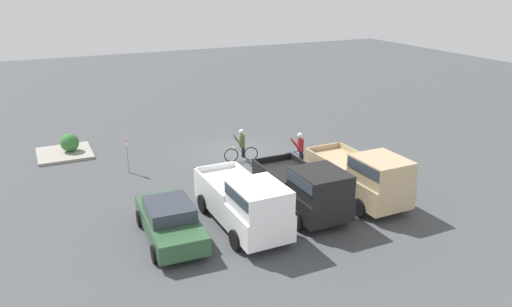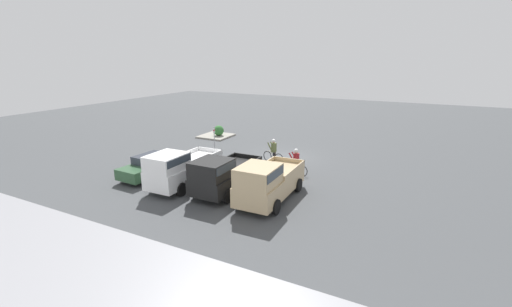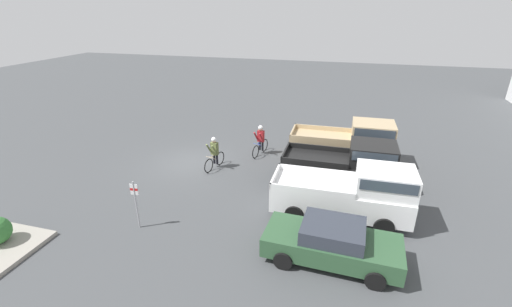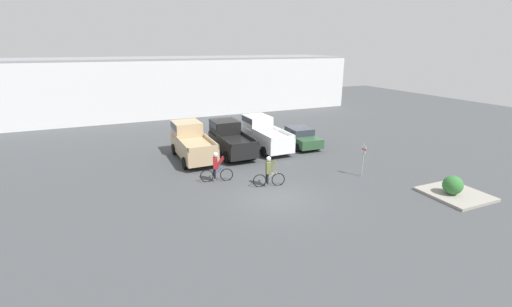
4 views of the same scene
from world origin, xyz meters
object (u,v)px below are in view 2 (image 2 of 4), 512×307
object	(u,v)px
cyclist_0	(273,150)
shrub	(219,131)
pickup_truck_2	(180,168)
sedan_0	(152,165)
pickup_truck_1	(223,174)
fire_lane_sign	(214,136)
pickup_truck_0	(267,181)
cyclist_1	(296,161)

from	to	relation	value
cyclist_0	shrub	size ratio (longest dim) A/B	1.81
pickup_truck_2	sedan_0	distance (m)	2.90
pickup_truck_1	fire_lane_sign	xyz separation A→B (m)	(5.66, -7.63, 0.08)
shrub	pickup_truck_0	bearing A→B (deg)	132.32
pickup_truck_1	pickup_truck_2	bearing A→B (deg)	4.93
pickup_truck_1	shrub	world-z (taller)	pickup_truck_1
pickup_truck_0	shrub	size ratio (longest dim) A/B	5.46
pickup_truck_0	sedan_0	xyz separation A→B (m)	(8.41, -0.36, -0.46)
pickup_truck_1	fire_lane_sign	bearing A→B (deg)	-53.43
pickup_truck_2	sedan_0	size ratio (longest dim) A/B	1.19
fire_lane_sign	cyclist_1	bearing A→B (deg)	161.73
pickup_truck_1	pickup_truck_0	bearing A→B (deg)	179.65
pickup_truck_2	cyclist_1	xyz separation A→B (m)	(-5.34, -5.16, -0.26)
pickup_truck_0	sedan_0	distance (m)	8.43
pickup_truck_0	shrub	world-z (taller)	pickup_truck_0
sedan_0	shrub	size ratio (longest dim) A/B	4.61
pickup_truck_0	cyclist_0	size ratio (longest dim) A/B	3.02
shrub	pickup_truck_1	bearing A→B (deg)	123.99
sedan_0	pickup_truck_1	bearing A→B (deg)	176.45
pickup_truck_2	fire_lane_sign	distance (m)	8.38
pickup_truck_2	sedan_0	xyz separation A→B (m)	(2.81, -0.59, -0.44)
pickup_truck_2	cyclist_1	distance (m)	7.43
pickup_truck_1	fire_lane_sign	distance (m)	9.50
shrub	sedan_0	bearing A→B (deg)	101.64
cyclist_0	fire_lane_sign	distance (m)	5.83
cyclist_0	cyclist_1	distance (m)	3.07
cyclist_1	fire_lane_sign	size ratio (longest dim) A/B	0.93
pickup_truck_1	cyclist_0	bearing A→B (deg)	-90.84
pickup_truck_1	cyclist_1	size ratio (longest dim) A/B	2.75
cyclist_0	shrub	distance (m)	9.51
pickup_truck_2	fire_lane_sign	xyz separation A→B (m)	(2.87, -7.87, 0.06)
shrub	cyclist_0	bearing A→B (deg)	148.02
sedan_0	shrub	distance (m)	11.71
pickup_truck_2	shrub	bearing A→B (deg)	-66.79
pickup_truck_2	sedan_0	bearing A→B (deg)	-11.85
pickup_truck_2	cyclist_0	bearing A→B (deg)	-112.42
fire_lane_sign	pickup_truck_0	bearing A→B (deg)	137.91
sedan_0	fire_lane_sign	size ratio (longest dim) A/B	2.27
sedan_0	cyclist_1	distance (m)	9.34
sedan_0	fire_lane_sign	world-z (taller)	fire_lane_sign
fire_lane_sign	cyclist_0	bearing A→B (deg)	171.58
shrub	pickup_truck_2	bearing A→B (deg)	113.21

